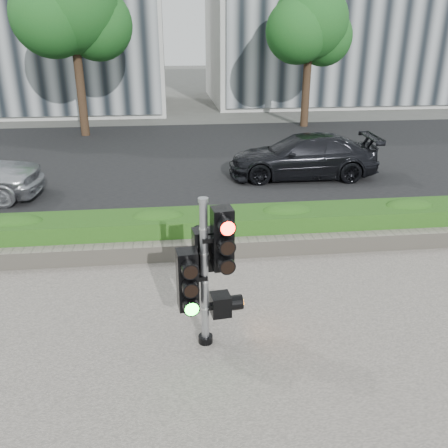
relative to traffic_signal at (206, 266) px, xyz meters
The scene contains 11 objects.
ground 1.58m from the traffic_signal, 60.25° to the left, with size 120.00×120.00×0.00m, color #51514C.
sidewalk 2.12m from the traffic_signal, 73.70° to the right, with size 16.00×11.00×0.03m, color #9E9389.
road 10.93m from the traffic_signal, 87.45° to the left, with size 60.00×13.00×0.02m, color black.
curb 4.20m from the traffic_signal, 83.10° to the left, with size 60.00×0.25×0.12m, color gray.
stone_wall 2.98m from the traffic_signal, 80.01° to the left, with size 12.00×0.32×0.34m, color gray.
hedge 3.54m from the traffic_signal, 81.90° to the left, with size 12.00×1.00×0.68m, color #448A2A.
building_right 28.68m from the traffic_signal, 66.04° to the left, with size 18.00×10.00×12.00m, color #B7B7B2.
tree_left 16.37m from the traffic_signal, 104.68° to the left, with size 4.61×4.03×7.34m.
tree_right 17.75m from the traffic_signal, 70.00° to the left, with size 4.10×3.58×6.53m.
traffic_signal is the anchor object (origin of this frame).
car_dark 8.84m from the traffic_signal, 65.92° to the left, with size 1.83×4.49×1.30m, color black.
Camera 1 is at (-0.91, -6.58, 4.19)m, focal length 38.00 mm.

